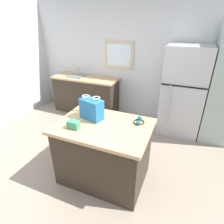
# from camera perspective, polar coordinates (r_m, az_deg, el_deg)

# --- Properties ---
(ground) EXTENTS (6.49, 6.49, 0.00)m
(ground) POSITION_cam_1_polar(r_m,az_deg,el_deg) (2.90, -5.33, -20.68)
(ground) COLOR gray
(back_wall) EXTENTS (5.41, 0.13, 2.61)m
(back_wall) POSITION_cam_1_polar(r_m,az_deg,el_deg) (4.30, 9.27, 15.22)
(back_wall) COLOR silver
(back_wall) RESTS_ON ground
(kitchen_island) EXTENTS (1.24, 0.89, 0.89)m
(kitchen_island) POSITION_cam_1_polar(r_m,az_deg,el_deg) (2.68, -2.55, -12.17)
(kitchen_island) COLOR #33281E
(kitchen_island) RESTS_ON ground
(refrigerator) EXTENTS (0.79, 0.71, 1.74)m
(refrigerator) POSITION_cam_1_polar(r_m,az_deg,el_deg) (3.90, 21.02, 5.90)
(refrigerator) COLOR #B7B7BC
(refrigerator) RESTS_ON ground
(sink_counter) EXTENTS (1.60, 0.60, 1.08)m
(sink_counter) POSITION_cam_1_polar(r_m,az_deg,el_deg) (4.69, -8.06, 5.42)
(sink_counter) COLOR #33281E
(sink_counter) RESTS_ON ground
(shopping_bag) EXTENTS (0.34, 0.24, 0.33)m
(shopping_bag) POSITION_cam_1_polar(r_m,az_deg,el_deg) (2.53, -6.29, 0.92)
(shopping_bag) COLOR #236BAD
(shopping_bag) RESTS_ON kitchen_island
(small_box) EXTENTS (0.15, 0.09, 0.11)m
(small_box) POSITION_cam_1_polar(r_m,az_deg,el_deg) (2.37, -11.81, -3.83)
(small_box) COLOR #388E66
(small_box) RESTS_ON kitchen_island
(bottle) EXTENTS (0.07, 0.07, 0.22)m
(bottle) POSITION_cam_1_polar(r_m,az_deg,el_deg) (2.79, -9.39, 2.16)
(bottle) COLOR #4C9956
(bottle) RESTS_ON kitchen_island
(ear_defenders) EXTENTS (0.17, 0.20, 0.06)m
(ear_defenders) POSITION_cam_1_polar(r_m,az_deg,el_deg) (2.49, 8.31, -2.76)
(ear_defenders) COLOR black
(ear_defenders) RESTS_ON kitchen_island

